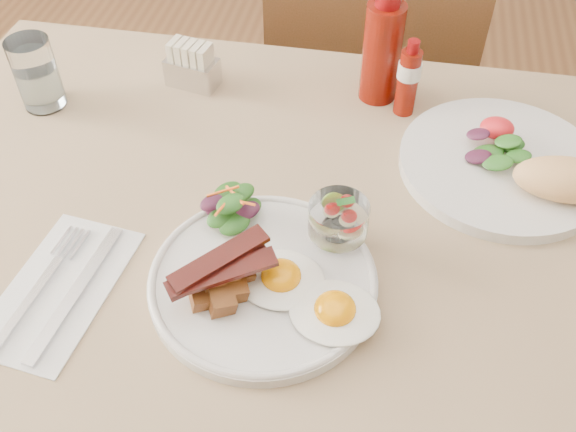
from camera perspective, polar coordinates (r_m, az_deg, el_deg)
name	(u,v)px	position (r m, az deg, el deg)	size (l,w,h in m)	color
table	(331,280)	(0.91, 3.85, -5.65)	(1.33, 0.88, 0.75)	#55301A
chair_far	(368,88)	(1.49, 7.13, 11.23)	(0.42, 0.42, 0.93)	#55301A
main_plate	(263,281)	(0.79, -2.23, -5.83)	(0.28, 0.28, 0.02)	silver
fried_eggs	(307,294)	(0.76, 1.74, -6.92)	(0.19, 0.15, 0.03)	white
bacon_potato_pile	(221,279)	(0.75, -5.99, -5.60)	(0.13, 0.11, 0.05)	brown
side_salad	(232,208)	(0.83, -5.02, 0.67)	(0.08, 0.08, 0.04)	#184412
fruit_cup	(338,219)	(0.79, 4.51, -0.25)	(0.08, 0.08, 0.08)	white
second_plate	(517,166)	(0.97, 19.67, 4.19)	(0.30, 0.29, 0.07)	silver
ketchup_bottle	(382,51)	(1.04, 8.35, 14.32)	(0.06, 0.06, 0.18)	#5F0E05
hot_sauce_bottle	(408,79)	(1.02, 10.63, 11.91)	(0.04, 0.04, 0.13)	#5F0E05
sugar_caddy	(192,67)	(1.09, -8.53, 12.97)	(0.09, 0.06, 0.08)	silver
water_glass	(38,77)	(1.10, -21.36, 11.40)	(0.07, 0.07, 0.12)	white
napkin_cutlery	(60,289)	(0.84, -19.61, -6.13)	(0.15, 0.24, 0.01)	white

